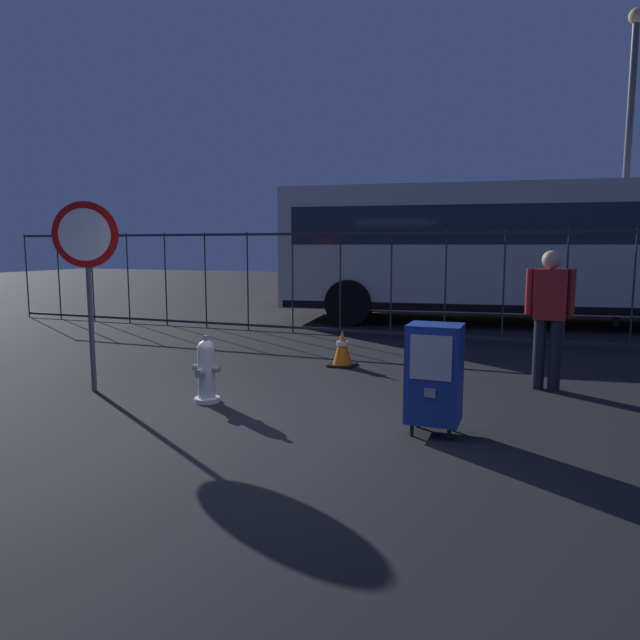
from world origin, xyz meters
name	(u,v)px	position (x,y,z in m)	size (l,w,h in m)	color
ground_plane	(246,426)	(0.00, 0.00, 0.00)	(60.00, 60.00, 0.00)	black
fire_hydrant	(206,371)	(-0.83, 0.62, 0.35)	(0.33, 0.31, 0.75)	silver
newspaper_box_primary	(434,373)	(1.71, 0.43, 0.57)	(0.48, 0.42, 1.02)	black
stop_sign	(87,256)	(-2.35, 0.55, 1.60)	(0.71, 0.31, 2.23)	#4C4F54
pedestrian	(549,311)	(2.69, 2.57, 0.95)	(0.55, 0.22, 1.67)	black
traffic_cone	(342,348)	(-0.04, 2.99, 0.26)	(0.36, 0.36, 0.53)	black
fence_barrier	(391,284)	(0.00, 5.70, 1.02)	(18.03, 0.04, 2.00)	#2D2D33
bus_near	(524,246)	(2.22, 8.70, 1.71)	(10.74, 3.90, 3.00)	beige
bus_far	(473,246)	(0.64, 13.38, 1.71)	(10.69, 3.55, 3.00)	gold
street_light_near_left	(628,145)	(4.17, 9.03, 3.80)	(0.32, 0.32, 6.50)	#4C4F54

